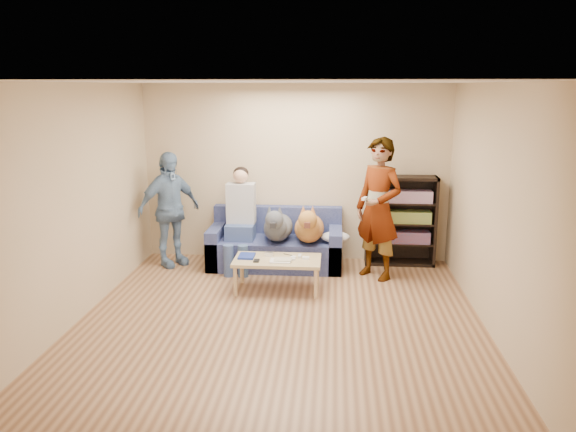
# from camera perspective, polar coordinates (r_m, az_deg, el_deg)

# --- Properties ---
(ground) EXTENTS (5.00, 5.00, 0.00)m
(ground) POSITION_cam_1_polar(r_m,az_deg,el_deg) (6.28, -0.93, -10.99)
(ground) COLOR brown
(ground) RESTS_ON ground
(ceiling) EXTENTS (5.00, 5.00, 0.00)m
(ceiling) POSITION_cam_1_polar(r_m,az_deg,el_deg) (5.73, -1.03, 13.47)
(ceiling) COLOR white
(ceiling) RESTS_ON ground
(wall_back) EXTENTS (4.50, 0.00, 4.50)m
(wall_back) POSITION_cam_1_polar(r_m,az_deg,el_deg) (8.32, 0.75, 4.38)
(wall_back) COLOR tan
(wall_back) RESTS_ON ground
(wall_front) EXTENTS (4.50, 0.00, 4.50)m
(wall_front) POSITION_cam_1_polar(r_m,az_deg,el_deg) (3.49, -5.11, -8.20)
(wall_front) COLOR tan
(wall_front) RESTS_ON ground
(wall_left) EXTENTS (0.00, 5.00, 5.00)m
(wall_left) POSITION_cam_1_polar(r_m,az_deg,el_deg) (6.49, -21.16, 0.98)
(wall_left) COLOR tan
(wall_left) RESTS_ON ground
(wall_right) EXTENTS (0.00, 5.00, 5.00)m
(wall_right) POSITION_cam_1_polar(r_m,az_deg,el_deg) (6.08, 20.64, 0.25)
(wall_right) COLOR tan
(wall_right) RESTS_ON ground
(blanket) EXTENTS (0.41, 0.34, 0.14)m
(blanket) POSITION_cam_1_polar(r_m,az_deg,el_deg) (7.87, 4.85, -2.14)
(blanket) COLOR silver
(blanket) RESTS_ON sofa
(person_standing_right) EXTENTS (0.82, 0.81, 1.91)m
(person_standing_right) POSITION_cam_1_polar(r_m,az_deg,el_deg) (7.59, 9.18, 0.72)
(person_standing_right) COLOR gray
(person_standing_right) RESTS_ON ground
(person_standing_left) EXTENTS (0.96, 0.99, 1.66)m
(person_standing_left) POSITION_cam_1_polar(r_m,az_deg,el_deg) (8.22, -11.98, 0.66)
(person_standing_left) COLOR #7CA3C7
(person_standing_left) RESTS_ON ground
(held_controller) EXTENTS (0.09, 0.14, 0.03)m
(held_controller) POSITION_cam_1_polar(r_m,az_deg,el_deg) (7.35, 7.79, 1.77)
(held_controller) COLOR white
(held_controller) RESTS_ON person_standing_right
(notebook_blue) EXTENTS (0.20, 0.26, 0.03)m
(notebook_blue) POSITION_cam_1_polar(r_m,az_deg,el_deg) (7.23, -4.22, -4.07)
(notebook_blue) COLOR navy
(notebook_blue) RESTS_ON coffee_table
(papers) EXTENTS (0.26, 0.20, 0.02)m
(papers) POSITION_cam_1_polar(r_m,az_deg,el_deg) (7.03, -0.77, -4.57)
(papers) COLOR silver
(papers) RESTS_ON coffee_table
(magazine) EXTENTS (0.22, 0.17, 0.01)m
(magazine) POSITION_cam_1_polar(r_m,az_deg,el_deg) (7.05, -0.51, -4.42)
(magazine) COLOR #B6AD92
(magazine) RESTS_ON coffee_table
(camera_silver) EXTENTS (0.11, 0.06, 0.05)m
(camera_silver) POSITION_cam_1_polar(r_m,az_deg,el_deg) (7.25, -1.94, -3.88)
(camera_silver) COLOR silver
(camera_silver) RESTS_ON coffee_table
(controller_a) EXTENTS (0.04, 0.13, 0.03)m
(controller_a) POSITION_cam_1_polar(r_m,az_deg,el_deg) (7.20, 1.21, -4.08)
(controller_a) COLOR silver
(controller_a) RESTS_ON coffee_table
(controller_b) EXTENTS (0.09, 0.06, 0.03)m
(controller_b) POSITION_cam_1_polar(r_m,az_deg,el_deg) (7.12, 1.81, -4.28)
(controller_b) COLOR white
(controller_b) RESTS_ON coffee_table
(headphone_cup_a) EXTENTS (0.07, 0.07, 0.02)m
(headphone_cup_a) POSITION_cam_1_polar(r_m,az_deg,el_deg) (7.10, 0.50, -4.39)
(headphone_cup_a) COLOR silver
(headphone_cup_a) RESTS_ON coffee_table
(headphone_cup_b) EXTENTS (0.07, 0.07, 0.02)m
(headphone_cup_b) POSITION_cam_1_polar(r_m,az_deg,el_deg) (7.17, 0.55, -4.19)
(headphone_cup_b) COLOR white
(headphone_cup_b) RESTS_ON coffee_table
(pen_orange) EXTENTS (0.13, 0.06, 0.01)m
(pen_orange) POSITION_cam_1_polar(r_m,az_deg,el_deg) (6.98, -1.39, -4.73)
(pen_orange) COLOR #D1511D
(pen_orange) RESTS_ON coffee_table
(pen_black) EXTENTS (0.13, 0.08, 0.01)m
(pen_black) POSITION_cam_1_polar(r_m,az_deg,el_deg) (7.29, -0.01, -3.94)
(pen_black) COLOR black
(pen_black) RESTS_ON coffee_table
(wallet) EXTENTS (0.07, 0.12, 0.02)m
(wallet) POSITION_cam_1_polar(r_m,az_deg,el_deg) (7.05, -3.22, -4.55)
(wallet) COLOR black
(wallet) RESTS_ON coffee_table
(sofa) EXTENTS (1.90, 0.85, 0.82)m
(sofa) POSITION_cam_1_polar(r_m,az_deg,el_deg) (8.17, -1.23, -3.11)
(sofa) COLOR #515B93
(sofa) RESTS_ON ground
(person_seated) EXTENTS (0.40, 0.73, 1.47)m
(person_seated) POSITION_cam_1_polar(r_m,az_deg,el_deg) (7.99, -4.88, 0.12)
(person_seated) COLOR #3B4F83
(person_seated) RESTS_ON sofa
(dog_gray) EXTENTS (0.41, 1.25, 0.59)m
(dog_gray) POSITION_cam_1_polar(r_m,az_deg,el_deg) (7.88, -1.08, -1.06)
(dog_gray) COLOR #4C5056
(dog_gray) RESTS_ON sofa
(dog_tan) EXTENTS (0.41, 1.17, 0.60)m
(dog_tan) POSITION_cam_1_polar(r_m,az_deg,el_deg) (7.82, 2.15, -1.13)
(dog_tan) COLOR #B77838
(dog_tan) RESTS_ON sofa
(coffee_table) EXTENTS (1.10, 0.60, 0.42)m
(coffee_table) POSITION_cam_1_polar(r_m,az_deg,el_deg) (7.15, -1.09, -4.73)
(coffee_table) COLOR tan
(coffee_table) RESTS_ON ground
(bookshelf) EXTENTS (1.00, 0.34, 1.30)m
(bookshelf) POSITION_cam_1_polar(r_m,az_deg,el_deg) (8.31, 11.37, -0.25)
(bookshelf) COLOR black
(bookshelf) RESTS_ON ground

